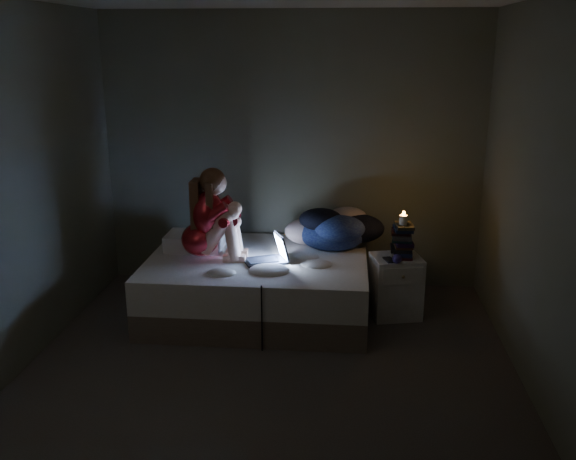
# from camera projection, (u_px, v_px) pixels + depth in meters

# --- Properties ---
(floor) EXTENTS (3.60, 3.80, 0.02)m
(floor) POSITION_uv_depth(u_px,v_px,m) (268.00, 376.00, 4.55)
(floor) COLOR #4C4440
(floor) RESTS_ON ground
(wall_back) EXTENTS (3.60, 0.02, 2.60)m
(wall_back) POSITION_uv_depth(u_px,v_px,m) (292.00, 153.00, 6.00)
(wall_back) COLOR #63655E
(wall_back) RESTS_ON ground
(wall_front) EXTENTS (3.60, 0.02, 2.60)m
(wall_front) POSITION_uv_depth(u_px,v_px,m) (201.00, 322.00, 2.35)
(wall_front) COLOR #63655E
(wall_front) RESTS_ON ground
(wall_left) EXTENTS (0.02, 3.80, 2.60)m
(wall_left) POSITION_uv_depth(u_px,v_px,m) (6.00, 194.00, 4.34)
(wall_left) COLOR #63655E
(wall_left) RESTS_ON ground
(wall_right) EXTENTS (0.02, 3.80, 2.60)m
(wall_right) POSITION_uv_depth(u_px,v_px,m) (548.00, 207.00, 4.01)
(wall_right) COLOR #63655E
(wall_right) RESTS_ON ground
(bed) EXTENTS (1.88, 1.41, 0.52)m
(bed) POSITION_uv_depth(u_px,v_px,m) (258.00, 285.00, 5.54)
(bed) COLOR beige
(bed) RESTS_ON ground
(pillow) EXTENTS (0.49, 0.35, 0.14)m
(pillow) POSITION_uv_depth(u_px,v_px,m) (195.00, 241.00, 5.67)
(pillow) COLOR white
(pillow) RESTS_ON bed
(woman) EXTENTS (0.50, 0.33, 0.79)m
(woman) POSITION_uv_depth(u_px,v_px,m) (199.00, 213.00, 5.34)
(woman) COLOR maroon
(woman) RESTS_ON bed
(laptop) EXTENTS (0.42, 0.37, 0.25)m
(laptop) POSITION_uv_depth(u_px,v_px,m) (265.00, 248.00, 5.30)
(laptop) COLOR black
(laptop) RESTS_ON bed
(clothes_pile) EXTENTS (0.70, 0.59, 0.38)m
(clothes_pile) POSITION_uv_depth(u_px,v_px,m) (332.00, 227.00, 5.69)
(clothes_pile) COLOR #0E0F49
(clothes_pile) RESTS_ON bed
(nightstand) EXTENTS (0.48, 0.44, 0.54)m
(nightstand) POSITION_uv_depth(u_px,v_px,m) (395.00, 286.00, 5.48)
(nightstand) COLOR silver
(nightstand) RESTS_ON ground
(book_stack) EXTENTS (0.19, 0.25, 0.30)m
(book_stack) POSITION_uv_depth(u_px,v_px,m) (402.00, 240.00, 5.37)
(book_stack) COLOR black
(book_stack) RESTS_ON nightstand
(candle) EXTENTS (0.07, 0.07, 0.08)m
(candle) POSITION_uv_depth(u_px,v_px,m) (403.00, 219.00, 5.31)
(candle) COLOR beige
(candle) RESTS_ON book_stack
(phone) EXTENTS (0.08, 0.15, 0.01)m
(phone) POSITION_uv_depth(u_px,v_px,m) (386.00, 259.00, 5.33)
(phone) COLOR black
(phone) RESTS_ON nightstand
(blue_orb) EXTENTS (0.08, 0.08, 0.08)m
(blue_orb) POSITION_uv_depth(u_px,v_px,m) (392.00, 258.00, 5.24)
(blue_orb) COLOR navy
(blue_orb) RESTS_ON nightstand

